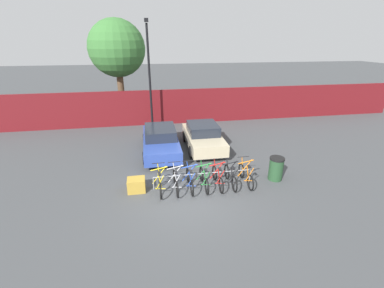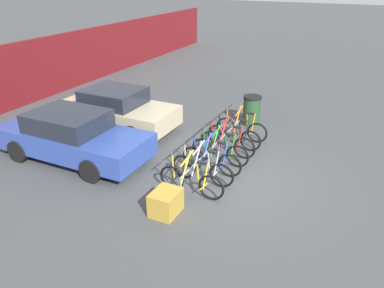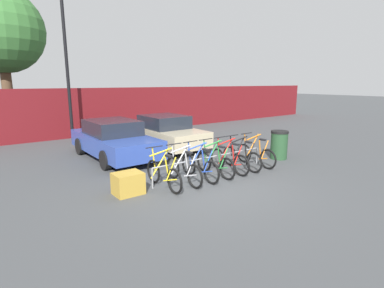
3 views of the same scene
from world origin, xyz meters
TOP-DOWN VIEW (x-y plane):
  - ground_plane at (0.00, 0.00)m, footprint 120.00×120.00m
  - bike_rack at (0.72, 0.68)m, footprint 4.16×0.04m
  - bicycle_yellow at (-1.09, 0.53)m, footprint 0.68×1.71m
  - bicycle_silver at (-0.45, 0.53)m, footprint 0.68×1.71m
  - bicycle_blue at (0.13, 0.53)m, footprint 0.68×1.71m
  - bicycle_green at (0.73, 0.53)m, footprint 0.68×1.71m
  - bicycle_red at (1.30, 0.53)m, footprint 0.68×1.71m
  - bicycle_black at (1.86, 0.53)m, footprint 0.68×1.71m
  - bicycle_orange at (2.53, 0.53)m, footprint 0.68×1.71m
  - car_blue at (-0.82, 4.41)m, footprint 1.91×4.49m
  - car_beige at (1.55, 4.61)m, footprint 1.91×4.03m
  - trash_bin at (3.94, 0.64)m, footprint 0.63×0.63m
  - cargo_crate at (-2.02, 0.70)m, footprint 0.70×0.56m

SIDE VIEW (x-z plane):
  - ground_plane at x=0.00m, z-range 0.00..0.00m
  - cargo_crate at x=-2.02m, z-range 0.00..0.55m
  - bicycle_yellow at x=-1.09m, z-range -0.15..0.90m
  - bicycle_silver at x=-0.45m, z-range -0.15..0.90m
  - bicycle_blue at x=0.13m, z-range -0.15..0.90m
  - bicycle_green at x=0.73m, z-range -0.15..0.90m
  - bicycle_red at x=1.30m, z-range -0.15..0.90m
  - bicycle_black at x=1.86m, z-range -0.15..0.90m
  - bicycle_orange at x=2.53m, z-range -0.15..0.90m
  - bike_rack at x=0.72m, z-range 0.21..0.78m
  - trash_bin at x=3.94m, z-range 0.00..1.03m
  - car_beige at x=1.55m, z-range -0.01..1.39m
  - car_blue at x=-0.82m, z-range -0.01..1.39m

